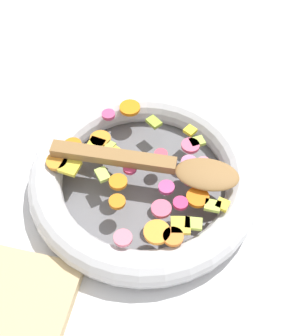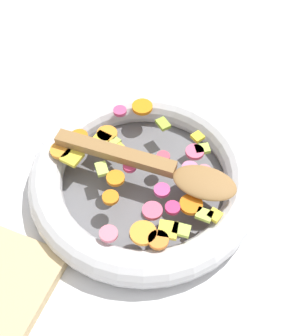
{
  "view_description": "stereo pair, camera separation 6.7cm",
  "coord_description": "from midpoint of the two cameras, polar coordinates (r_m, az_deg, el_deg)",
  "views": [
    {
      "loc": [
        -0.09,
        0.4,
        0.59
      ],
      "look_at": [
        0.0,
        0.0,
        0.05
      ],
      "focal_mm": 50.0,
      "sensor_mm": 36.0,
      "label": 1
    },
    {
      "loc": [
        -0.16,
        0.37,
        0.59
      ],
      "look_at": [
        0.0,
        0.0,
        0.05
      ],
      "focal_mm": 50.0,
      "sensor_mm": 36.0,
      "label": 2
    }
  ],
  "objects": [
    {
      "name": "wooden_spoon",
      "position": [
        0.66,
        -0.33,
        0.11
      ],
      "size": [
        0.27,
        0.06,
        0.01
      ],
      "color": "olive",
      "rests_on": "chopped_vegetables"
    },
    {
      "name": "chopped_vegetables",
      "position": [
        0.66,
        -3.13,
        -0.87
      ],
      "size": [
        0.28,
        0.26,
        0.01
      ],
      "color": "orange",
      "rests_on": "skillet"
    },
    {
      "name": "ground_plane",
      "position": [
        0.71,
        -2.7,
        -2.6
      ],
      "size": [
        4.0,
        4.0,
        0.0
      ],
      "primitive_type": "plane",
      "color": "silver"
    },
    {
      "name": "skillet",
      "position": [
        0.7,
        -2.76,
        -1.56
      ],
      "size": [
        0.34,
        0.34,
        0.05
      ],
      "color": "slate",
      "rests_on": "ground_plane"
    }
  ]
}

